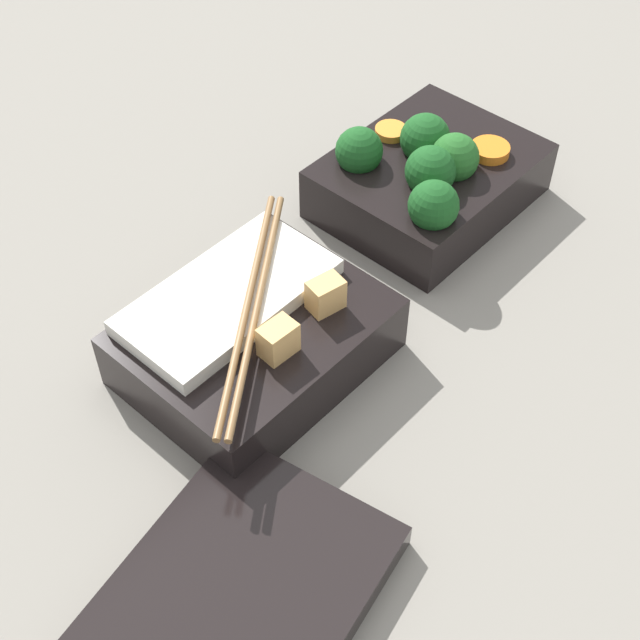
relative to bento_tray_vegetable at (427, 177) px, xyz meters
The scene contains 4 objects.
ground_plane 0.12m from the bento_tray_vegetable, ahead, with size 3.00×3.00×0.00m, color gray.
bento_tray_vegetable is the anchor object (origin of this frame).
bento_tray_rice 0.22m from the bento_tray_vegetable, ahead, with size 0.19×0.14×0.07m.
bento_lid 0.38m from the bento_tray_vegetable, 21.45° to the left, with size 0.17×0.13×0.02m, color black.
Camera 1 is at (0.38, 0.33, 0.49)m, focal length 50.00 mm.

